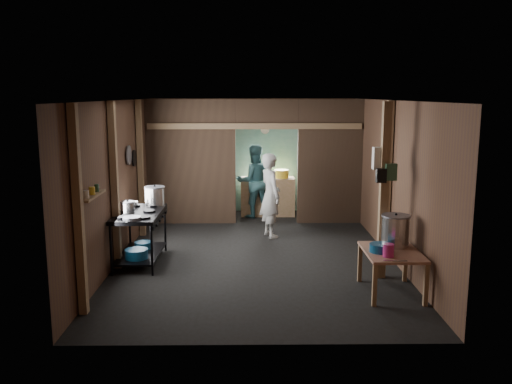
{
  "coord_description": "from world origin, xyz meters",
  "views": [
    {
      "loc": [
        -0.1,
        -9.01,
        2.7
      ],
      "look_at": [
        0.0,
        -0.2,
        1.1
      ],
      "focal_mm": 37.96,
      "sensor_mm": 36.0,
      "label": 1
    }
  ],
  "objects_px": {
    "pink_bucket": "(388,250)",
    "cook": "(270,195)",
    "stove_pot_large": "(155,197)",
    "gas_range": "(140,237)",
    "yellow_tub": "(281,174)",
    "stock_pot": "(395,231)",
    "prep_table": "(391,272)"
  },
  "relations": [
    {
      "from": "stock_pot",
      "to": "cook",
      "type": "bearing_deg",
      "value": 120.41
    },
    {
      "from": "yellow_tub",
      "to": "cook",
      "type": "bearing_deg",
      "value": -99.59
    },
    {
      "from": "gas_range",
      "to": "stock_pot",
      "type": "bearing_deg",
      "value": -17.1
    },
    {
      "from": "prep_table",
      "to": "stove_pot_large",
      "type": "xyz_separation_m",
      "value": [
        -3.54,
        1.93,
        0.69
      ]
    },
    {
      "from": "stove_pot_large",
      "to": "cook",
      "type": "xyz_separation_m",
      "value": [
        2.0,
        1.1,
        -0.19
      ]
    },
    {
      "from": "gas_range",
      "to": "stock_pot",
      "type": "xyz_separation_m",
      "value": [
        3.81,
        -1.17,
        0.39
      ]
    },
    {
      "from": "stove_pot_large",
      "to": "pink_bucket",
      "type": "distance_m",
      "value": 4.08
    },
    {
      "from": "stove_pot_large",
      "to": "yellow_tub",
      "type": "xyz_separation_m",
      "value": [
        2.32,
        2.97,
        -0.05
      ]
    },
    {
      "from": "stock_pot",
      "to": "cook",
      "type": "relative_size",
      "value": 0.29
    },
    {
      "from": "stock_pot",
      "to": "cook",
      "type": "height_order",
      "value": "cook"
    },
    {
      "from": "stock_pot",
      "to": "cook",
      "type": "xyz_separation_m",
      "value": [
        -1.64,
        2.79,
        -0.01
      ]
    },
    {
      "from": "stock_pot",
      "to": "yellow_tub",
      "type": "xyz_separation_m",
      "value": [
        -1.32,
        4.66,
        0.13
      ]
    },
    {
      "from": "stock_pot",
      "to": "yellow_tub",
      "type": "bearing_deg",
      "value": 105.86
    },
    {
      "from": "prep_table",
      "to": "pink_bucket",
      "type": "bearing_deg",
      "value": -114.03
    },
    {
      "from": "yellow_tub",
      "to": "stove_pot_large",
      "type": "bearing_deg",
      "value": -127.95
    },
    {
      "from": "gas_range",
      "to": "yellow_tub",
      "type": "relative_size",
      "value": 4.33
    },
    {
      "from": "pink_bucket",
      "to": "cook",
      "type": "relative_size",
      "value": 0.11
    },
    {
      "from": "gas_range",
      "to": "stove_pot_large",
      "type": "relative_size",
      "value": 4.1
    },
    {
      "from": "stove_pot_large",
      "to": "cook",
      "type": "relative_size",
      "value": 0.22
    },
    {
      "from": "prep_table",
      "to": "cook",
      "type": "height_order",
      "value": "cook"
    },
    {
      "from": "gas_range",
      "to": "stock_pot",
      "type": "height_order",
      "value": "stock_pot"
    },
    {
      "from": "gas_range",
      "to": "pink_bucket",
      "type": "relative_size",
      "value": 8.15
    },
    {
      "from": "yellow_tub",
      "to": "cook",
      "type": "distance_m",
      "value": 1.9
    },
    {
      "from": "stove_pot_large",
      "to": "prep_table",
      "type": "bearing_deg",
      "value": -28.6
    },
    {
      "from": "gas_range",
      "to": "yellow_tub",
      "type": "bearing_deg",
      "value": 54.51
    },
    {
      "from": "stove_pot_large",
      "to": "pink_bucket",
      "type": "xyz_separation_m",
      "value": [
        3.42,
        -2.2,
        -0.31
      ]
    },
    {
      "from": "gas_range",
      "to": "stove_pot_large",
      "type": "xyz_separation_m",
      "value": [
        0.17,
        0.52,
        0.57
      ]
    },
    {
      "from": "cook",
      "to": "prep_table",
      "type": "bearing_deg",
      "value": -173.75
    },
    {
      "from": "pink_bucket",
      "to": "yellow_tub",
      "type": "xyz_separation_m",
      "value": [
        -1.1,
        5.17,
        0.25
      ]
    },
    {
      "from": "cook",
      "to": "stock_pot",
      "type": "bearing_deg",
      "value": -170.25
    },
    {
      "from": "pink_bucket",
      "to": "cook",
      "type": "height_order",
      "value": "cook"
    },
    {
      "from": "stock_pot",
      "to": "cook",
      "type": "distance_m",
      "value": 3.24
    }
  ]
}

